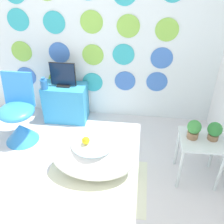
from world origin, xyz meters
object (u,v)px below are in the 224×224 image
tv (63,76)px  potted_plant_left (194,129)px  bathtub (94,157)px  vase (44,84)px  chair (19,121)px  potted_plant_right (215,131)px

tv → potted_plant_left: bearing=-29.7°
bathtub → potted_plant_left: size_ratio=4.56×
bathtub → vase: size_ratio=5.64×
vase → chair: bearing=-117.6°
potted_plant_left → potted_plant_right: bearing=-0.1°
chair → potted_plant_right: chair is taller
bathtub → potted_plant_left: potted_plant_left is taller
potted_plant_right → tv: bearing=153.1°
bathtub → tv: (-0.58, 0.99, 0.47)m
vase → potted_plant_left: size_ratio=0.81×
chair → tv: 0.82m
tv → vase: tv is taller
tv → potted_plant_right: tv is taller
tv → vase: bearing=-154.5°
chair → vase: (0.22, 0.43, 0.33)m
chair → potted_plant_right: 2.31m
bathtub → vase: bearing=132.8°
bathtub → vase: vase is taller
chair → potted_plant_left: bearing=-10.2°
tv → potted_plant_left: 1.83m
bathtub → potted_plant_right: size_ratio=4.74×
bathtub → vase: 1.26m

